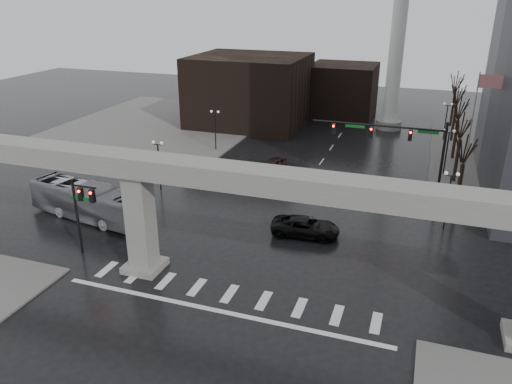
# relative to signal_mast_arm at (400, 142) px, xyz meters

# --- Properties ---
(ground) EXTENTS (160.00, 160.00, 0.00)m
(ground) POSITION_rel_signal_mast_arm_xyz_m (-8.99, -18.80, -5.83)
(ground) COLOR black
(ground) RESTS_ON ground
(sidewalk_nw) EXTENTS (28.00, 36.00, 0.15)m
(sidewalk_nw) POSITION_rel_signal_mast_arm_xyz_m (-34.99, 17.20, -5.75)
(sidewalk_nw) COLOR #615F5D
(sidewalk_nw) RESTS_ON ground
(elevated_guideway) EXTENTS (48.00, 2.60, 8.70)m
(elevated_guideway) POSITION_rel_signal_mast_arm_xyz_m (-7.73, -18.80, 1.05)
(elevated_guideway) COLOR gray
(elevated_guideway) RESTS_ON ground
(building_far_left) EXTENTS (16.00, 14.00, 10.00)m
(building_far_left) POSITION_rel_signal_mast_arm_xyz_m (-22.99, 23.20, -0.83)
(building_far_left) COLOR black
(building_far_left) RESTS_ON ground
(building_far_mid) EXTENTS (10.00, 10.00, 8.00)m
(building_far_mid) POSITION_rel_signal_mast_arm_xyz_m (-10.99, 33.20, -1.83)
(building_far_mid) COLOR black
(building_far_mid) RESTS_ON ground
(smokestack) EXTENTS (3.60, 3.60, 30.00)m
(smokestack) POSITION_rel_signal_mast_arm_xyz_m (-2.99, 27.20, 7.52)
(smokestack) COLOR silver
(smokestack) RESTS_ON ground
(signal_mast_arm) EXTENTS (12.12, 0.43, 8.00)m
(signal_mast_arm) POSITION_rel_signal_mast_arm_xyz_m (0.00, 0.00, 0.00)
(signal_mast_arm) COLOR black
(signal_mast_arm) RESTS_ON ground
(signal_left_pole) EXTENTS (2.30, 0.30, 6.00)m
(signal_left_pole) POSITION_rel_signal_mast_arm_xyz_m (-21.24, -18.30, -1.76)
(signal_left_pole) COLOR black
(signal_left_pole) RESTS_ON ground
(flagpole_assembly) EXTENTS (2.06, 0.12, 12.00)m
(flagpole_assembly) POSITION_rel_signal_mast_arm_xyz_m (6.30, 3.20, 1.70)
(flagpole_assembly) COLOR silver
(flagpole_assembly) RESTS_ON ground
(lamp_right_0) EXTENTS (1.22, 0.32, 5.11)m
(lamp_right_0) POSITION_rel_signal_mast_arm_xyz_m (4.51, -4.80, -2.36)
(lamp_right_0) COLOR black
(lamp_right_0) RESTS_ON ground
(lamp_right_1) EXTENTS (1.22, 0.32, 5.11)m
(lamp_right_1) POSITION_rel_signal_mast_arm_xyz_m (4.51, 9.20, -2.36)
(lamp_right_1) COLOR black
(lamp_right_1) RESTS_ON ground
(lamp_right_2) EXTENTS (1.22, 0.32, 5.11)m
(lamp_right_2) POSITION_rel_signal_mast_arm_xyz_m (4.51, 23.20, -2.36)
(lamp_right_2) COLOR black
(lamp_right_2) RESTS_ON ground
(lamp_left_0) EXTENTS (1.22, 0.32, 5.11)m
(lamp_left_0) POSITION_rel_signal_mast_arm_xyz_m (-22.49, -4.80, -2.36)
(lamp_left_0) COLOR black
(lamp_left_0) RESTS_ON ground
(lamp_left_1) EXTENTS (1.22, 0.32, 5.11)m
(lamp_left_1) POSITION_rel_signal_mast_arm_xyz_m (-22.49, 9.20, -2.36)
(lamp_left_1) COLOR black
(lamp_left_1) RESTS_ON ground
(lamp_left_2) EXTENTS (1.22, 0.32, 5.11)m
(lamp_left_2) POSITION_rel_signal_mast_arm_xyz_m (-22.49, 23.20, -2.36)
(lamp_left_2) COLOR black
(lamp_left_2) RESTS_ON ground
(tree_right_0) EXTENTS (1.09, 1.58, 7.50)m
(tree_right_0) POSITION_rel_signal_mast_arm_xyz_m (5.54, -0.78, -3.04)
(tree_right_0) COLOR black
(tree_right_0) RESTS_ON ground
(tree_right_1) EXTENTS (1.09, 1.61, 7.67)m
(tree_right_1) POSITION_rel_signal_mast_arm_xyz_m (5.54, 7.22, -2.98)
(tree_right_1) COLOR black
(tree_right_1) RESTS_ON ground
(tree_right_2) EXTENTS (1.10, 1.63, 7.85)m
(tree_right_2) POSITION_rel_signal_mast_arm_xyz_m (5.54, 15.22, -2.91)
(tree_right_2) COLOR black
(tree_right_2) RESTS_ON ground
(tree_right_3) EXTENTS (1.11, 1.66, 8.02)m
(tree_right_3) POSITION_rel_signal_mast_arm_xyz_m (5.54, 23.22, -2.85)
(tree_right_3) COLOR black
(tree_right_3) RESTS_ON ground
(tree_right_4) EXTENTS (1.12, 1.69, 8.19)m
(tree_right_4) POSITION_rel_signal_mast_arm_xyz_m (5.54, 31.22, -2.79)
(tree_right_4) COLOR black
(tree_right_4) RESTS_ON ground
(pickup_truck) EXTENTS (5.79, 3.08, 1.55)m
(pickup_truck) POSITION_rel_signal_mast_arm_xyz_m (-6.29, -9.84, -5.05)
(pickup_truck) COLOR black
(pickup_truck) RESTS_ON ground
(city_bus) EXTENTS (11.86, 4.76, 3.22)m
(city_bus) POSITION_rel_signal_mast_arm_xyz_m (-25.26, -12.80, -4.22)
(city_bus) COLOR #A6A7AB
(city_bus) RESTS_ON ground
(far_car) EXTENTS (2.55, 4.76, 1.54)m
(far_car) POSITION_rel_signal_mast_arm_xyz_m (-13.36, 3.84, -5.06)
(far_car) COLOR black
(far_car) RESTS_ON ground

